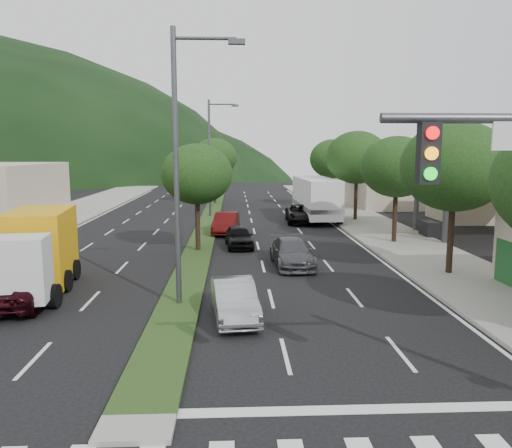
{
  "coord_description": "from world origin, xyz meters",
  "views": [
    {
      "loc": [
        2.07,
        -10.12,
        5.75
      ],
      "look_at": [
        3.07,
        12.39,
        2.42
      ],
      "focal_mm": 35.0,
      "sensor_mm": 36.0,
      "label": 1
    }
  ],
  "objects_px": {
    "box_truck": "(36,254)",
    "motorhome": "(316,198)",
    "car_queue_a": "(239,236)",
    "car_queue_d": "(301,214)",
    "suv_maroon": "(18,287)",
    "streetlight_near": "(182,155)",
    "sedan_silver": "(234,299)",
    "tree_med_far": "(214,157)",
    "car_queue_c": "(226,223)",
    "tree_r_c": "(397,167)",
    "tree_r_e": "(333,159)",
    "tree_med_near": "(197,174)",
    "tree_r_b": "(455,166)",
    "car_queue_b": "(292,253)",
    "streetlight_mid": "(212,152)",
    "tree_r_d": "(357,158)"
  },
  "relations": [
    {
      "from": "box_truck",
      "to": "motorhome",
      "type": "height_order",
      "value": "motorhome"
    },
    {
      "from": "car_queue_a",
      "to": "car_queue_d",
      "type": "relative_size",
      "value": 0.74
    },
    {
      "from": "suv_maroon",
      "to": "car_queue_d",
      "type": "xyz_separation_m",
      "value": [
        13.55,
        20.86,
        0.04
      ]
    },
    {
      "from": "streetlight_near",
      "to": "sedan_silver",
      "type": "distance_m",
      "value": 5.47
    },
    {
      "from": "streetlight_near",
      "to": "car_queue_d",
      "type": "bearing_deg",
      "value": 71.16
    },
    {
      "from": "tree_med_far",
      "to": "car_queue_c",
      "type": "xyz_separation_m",
      "value": [
        1.5,
        -19.71,
        -4.28
      ]
    },
    {
      "from": "tree_r_c",
      "to": "car_queue_c",
      "type": "bearing_deg",
      "value": 157.8
    },
    {
      "from": "box_truck",
      "to": "motorhome",
      "type": "distance_m",
      "value": 25.41
    },
    {
      "from": "tree_med_far",
      "to": "sedan_silver",
      "type": "xyz_separation_m",
      "value": [
        2.06,
        -37.48,
        -4.35
      ]
    },
    {
      "from": "tree_r_e",
      "to": "tree_med_far",
      "type": "bearing_deg",
      "value": 161.57
    },
    {
      "from": "sedan_silver",
      "to": "tree_med_near",
      "type": "bearing_deg",
      "value": 93.79
    },
    {
      "from": "tree_r_c",
      "to": "streetlight_near",
      "type": "distance_m",
      "value": 16.85
    },
    {
      "from": "tree_r_b",
      "to": "car_queue_b",
      "type": "height_order",
      "value": "tree_r_b"
    },
    {
      "from": "streetlight_mid",
      "to": "car_queue_d",
      "type": "relative_size",
      "value": 1.93
    },
    {
      "from": "car_queue_a",
      "to": "car_queue_b",
      "type": "distance_m",
      "value": 5.64
    },
    {
      "from": "streetlight_mid",
      "to": "box_truck",
      "type": "height_order",
      "value": "streetlight_mid"
    },
    {
      "from": "tree_r_b",
      "to": "streetlight_mid",
      "type": "height_order",
      "value": "streetlight_mid"
    },
    {
      "from": "tree_r_c",
      "to": "tree_med_far",
      "type": "bearing_deg",
      "value": 116.57
    },
    {
      "from": "car_queue_d",
      "to": "motorhome",
      "type": "distance_m",
      "value": 2.35
    },
    {
      "from": "suv_maroon",
      "to": "car_queue_c",
      "type": "bearing_deg",
      "value": -121.49
    },
    {
      "from": "tree_med_far",
      "to": "car_queue_a",
      "type": "relative_size",
      "value": 1.82
    },
    {
      "from": "sedan_silver",
      "to": "motorhome",
      "type": "height_order",
      "value": "motorhome"
    },
    {
      "from": "motorhome",
      "to": "car_queue_a",
      "type": "bearing_deg",
      "value": -121.15
    },
    {
      "from": "tree_med_far",
      "to": "streetlight_mid",
      "type": "bearing_deg",
      "value": -88.93
    },
    {
      "from": "tree_r_d",
      "to": "streetlight_near",
      "type": "xyz_separation_m",
      "value": [
        -11.79,
        -22.0,
        0.4
      ]
    },
    {
      "from": "suv_maroon",
      "to": "car_queue_a",
      "type": "height_order",
      "value": "suv_maroon"
    },
    {
      "from": "sedan_silver",
      "to": "suv_maroon",
      "type": "bearing_deg",
      "value": 160.4
    },
    {
      "from": "streetlight_mid",
      "to": "box_truck",
      "type": "bearing_deg",
      "value": -105.28
    },
    {
      "from": "tree_med_near",
      "to": "streetlight_near",
      "type": "distance_m",
      "value": 10.07
    },
    {
      "from": "sedan_silver",
      "to": "suv_maroon",
      "type": "height_order",
      "value": "suv_maroon"
    },
    {
      "from": "tree_r_b",
      "to": "tree_r_d",
      "type": "bearing_deg",
      "value": 90.0
    },
    {
      "from": "tree_r_e",
      "to": "streetlight_near",
      "type": "relative_size",
      "value": 0.67
    },
    {
      "from": "tree_r_b",
      "to": "car_queue_a",
      "type": "distance_m",
      "value": 12.86
    },
    {
      "from": "car_queue_a",
      "to": "box_truck",
      "type": "height_order",
      "value": "box_truck"
    },
    {
      "from": "streetlight_near",
      "to": "tree_r_d",
      "type": "bearing_deg",
      "value": 61.8
    },
    {
      "from": "tree_med_far",
      "to": "sedan_silver",
      "type": "bearing_deg",
      "value": -86.85
    },
    {
      "from": "suv_maroon",
      "to": "box_truck",
      "type": "bearing_deg",
      "value": -97.84
    },
    {
      "from": "tree_r_c",
      "to": "streetlight_near",
      "type": "bearing_deg",
      "value": -134.51
    },
    {
      "from": "tree_r_b",
      "to": "streetlight_near",
      "type": "distance_m",
      "value": 12.47
    },
    {
      "from": "car_queue_b",
      "to": "motorhome",
      "type": "xyz_separation_m",
      "value": [
        3.89,
        16.53,
        1.18
      ]
    },
    {
      "from": "suv_maroon",
      "to": "car_queue_b",
      "type": "xyz_separation_m",
      "value": [
        11.03,
        5.86,
        -0.01
      ]
    },
    {
      "from": "car_queue_a",
      "to": "car_queue_c",
      "type": "relative_size",
      "value": 0.86
    },
    {
      "from": "car_queue_c",
      "to": "car_queue_d",
      "type": "relative_size",
      "value": 0.85
    },
    {
      "from": "car_queue_a",
      "to": "box_truck",
      "type": "relative_size",
      "value": 0.55
    },
    {
      "from": "car_queue_c",
      "to": "motorhome",
      "type": "height_order",
      "value": "motorhome"
    },
    {
      "from": "tree_med_far",
      "to": "car_queue_c",
      "type": "distance_m",
      "value": 20.23
    },
    {
      "from": "tree_r_e",
      "to": "suv_maroon",
      "type": "relative_size",
      "value": 1.38
    },
    {
      "from": "tree_r_d",
      "to": "car_queue_c",
      "type": "distance_m",
      "value": 12.76
    },
    {
      "from": "tree_r_b",
      "to": "suv_maroon",
      "type": "xyz_separation_m",
      "value": [
        -18.08,
        -3.57,
        -4.36
      ]
    },
    {
      "from": "car_queue_d",
      "to": "tree_r_d",
      "type": "bearing_deg",
      "value": 11.74
    }
  ]
}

